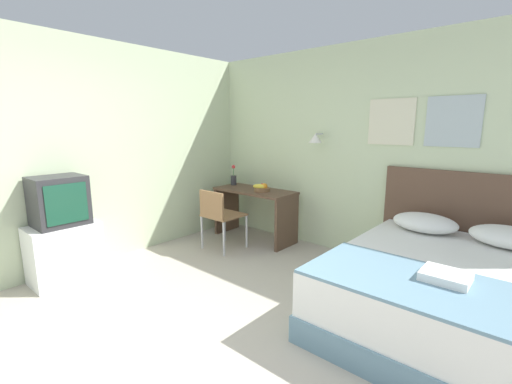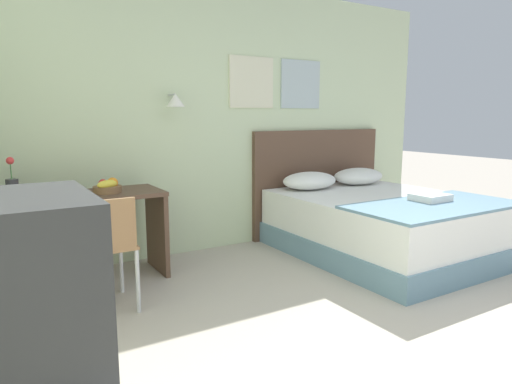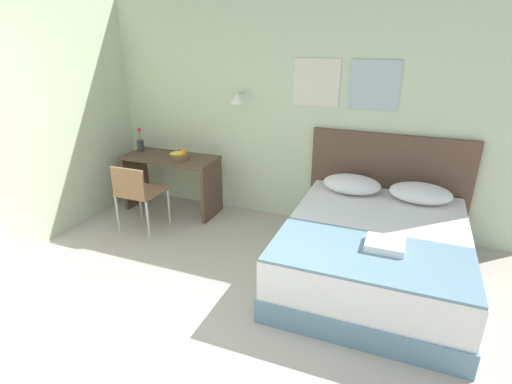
{
  "view_description": "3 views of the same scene",
  "coord_description": "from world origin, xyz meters",
  "px_view_note": "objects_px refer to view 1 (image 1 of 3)",
  "views": [
    {
      "loc": [
        1.8,
        -1.17,
        1.66
      ],
      "look_at": [
        -0.55,
        1.54,
        0.96
      ],
      "focal_mm": 24.0,
      "sensor_mm": 36.0,
      "label": 1
    },
    {
      "loc": [
        -2.12,
        -1.29,
        1.36
      ],
      "look_at": [
        -0.16,
        1.93,
        0.73
      ],
      "focal_mm": 32.0,
      "sensor_mm": 36.0,
      "label": 2
    },
    {
      "loc": [
        1.42,
        -1.65,
        2.24
      ],
      "look_at": [
        0.19,
        1.45,
        0.89
      ],
      "focal_mm": 28.0,
      "sensor_mm": 36.0,
      "label": 3
    }
  ],
  "objects_px": {
    "desk_chair": "(219,213)",
    "pillow_right": "(509,237)",
    "folded_towel_near_foot": "(446,276)",
    "fruit_bowl": "(262,188)",
    "flower_vase": "(234,179)",
    "pillow_left": "(425,223)",
    "desk": "(255,204)",
    "headboard": "(469,230)",
    "tv_stand": "(65,252)",
    "bed": "(440,294)",
    "throw_blanket": "(423,284)",
    "television": "(59,201)"
  },
  "relations": [
    {
      "from": "desk_chair",
      "to": "pillow_right",
      "type": "bearing_deg",
      "value": 13.11
    },
    {
      "from": "folded_towel_near_foot",
      "to": "fruit_bowl",
      "type": "distance_m",
      "value": 2.82
    },
    {
      "from": "pillow_right",
      "to": "flower_vase",
      "type": "bearing_deg",
      "value": 179.43
    },
    {
      "from": "pillow_left",
      "to": "desk",
      "type": "height_order",
      "value": "pillow_left"
    },
    {
      "from": "headboard",
      "to": "desk",
      "type": "height_order",
      "value": "headboard"
    },
    {
      "from": "tv_stand",
      "to": "pillow_left",
      "type": "bearing_deg",
      "value": 39.7
    },
    {
      "from": "folded_towel_near_foot",
      "to": "flower_vase",
      "type": "relative_size",
      "value": 0.97
    },
    {
      "from": "bed",
      "to": "desk",
      "type": "distance_m",
      "value": 2.76
    },
    {
      "from": "headboard",
      "to": "folded_towel_near_foot",
      "type": "bearing_deg",
      "value": -85.94
    },
    {
      "from": "fruit_bowl",
      "to": "tv_stand",
      "type": "distance_m",
      "value": 2.53
    },
    {
      "from": "throw_blanket",
      "to": "tv_stand",
      "type": "height_order",
      "value": "tv_stand"
    },
    {
      "from": "flower_vase",
      "to": "tv_stand",
      "type": "xyz_separation_m",
      "value": [
        -0.13,
        -2.47,
        -0.53
      ]
    },
    {
      "from": "bed",
      "to": "tv_stand",
      "type": "relative_size",
      "value": 2.96
    },
    {
      "from": "headboard",
      "to": "fruit_bowl",
      "type": "height_order",
      "value": "headboard"
    },
    {
      "from": "headboard",
      "to": "television",
      "type": "distance_m",
      "value": 4.29
    },
    {
      "from": "flower_vase",
      "to": "fruit_bowl",
      "type": "bearing_deg",
      "value": -10.02
    },
    {
      "from": "pillow_right",
      "to": "desk_chair",
      "type": "distance_m",
      "value": 3.15
    },
    {
      "from": "throw_blanket",
      "to": "folded_towel_near_foot",
      "type": "distance_m",
      "value": 0.18
    },
    {
      "from": "folded_towel_near_foot",
      "to": "fruit_bowl",
      "type": "height_order",
      "value": "fruit_bowl"
    },
    {
      "from": "pillow_left",
      "to": "flower_vase",
      "type": "xyz_separation_m",
      "value": [
        -2.81,
        0.03,
        0.17
      ]
    },
    {
      "from": "pillow_right",
      "to": "throw_blanket",
      "type": "relative_size",
      "value": 0.4
    },
    {
      "from": "pillow_right",
      "to": "desk_chair",
      "type": "height_order",
      "value": "desk_chair"
    },
    {
      "from": "throw_blanket",
      "to": "desk",
      "type": "xyz_separation_m",
      "value": [
        -2.66,
        1.28,
        -0.07
      ]
    },
    {
      "from": "headboard",
      "to": "pillow_left",
      "type": "bearing_deg",
      "value": -139.88
    },
    {
      "from": "headboard",
      "to": "throw_blanket",
      "type": "relative_size",
      "value": 1.11
    },
    {
      "from": "desk",
      "to": "desk_chair",
      "type": "height_order",
      "value": "desk_chair"
    },
    {
      "from": "pillow_left",
      "to": "tv_stand",
      "type": "relative_size",
      "value": 0.92
    },
    {
      "from": "pillow_right",
      "to": "desk",
      "type": "height_order",
      "value": "pillow_right"
    },
    {
      "from": "pillow_right",
      "to": "folded_towel_near_foot",
      "type": "xyz_separation_m",
      "value": [
        -0.25,
        -1.18,
        -0.04
      ]
    },
    {
      "from": "headboard",
      "to": "fruit_bowl",
      "type": "bearing_deg",
      "value": -171.26
    },
    {
      "from": "desk_chair",
      "to": "television",
      "type": "distance_m",
      "value": 1.86
    },
    {
      "from": "fruit_bowl",
      "to": "tv_stand",
      "type": "xyz_separation_m",
      "value": [
        -0.8,
        -2.35,
        -0.48
      ]
    },
    {
      "from": "fruit_bowl",
      "to": "tv_stand",
      "type": "height_order",
      "value": "fruit_bowl"
    },
    {
      "from": "pillow_right",
      "to": "desk",
      "type": "bearing_deg",
      "value": -179.17
    },
    {
      "from": "bed",
      "to": "throw_blanket",
      "type": "relative_size",
      "value": 1.27
    },
    {
      "from": "headboard",
      "to": "tv_stand",
      "type": "xyz_separation_m",
      "value": [
        -3.29,
        -2.74,
        -0.29
      ]
    },
    {
      "from": "bed",
      "to": "television",
      "type": "height_order",
      "value": "television"
    },
    {
      "from": "desk_chair",
      "to": "tv_stand",
      "type": "xyz_separation_m",
      "value": [
        -0.58,
        -1.73,
        -0.19
      ]
    },
    {
      "from": "bed",
      "to": "fruit_bowl",
      "type": "bearing_deg",
      "value": 165.27
    },
    {
      "from": "desk_chair",
      "to": "desk",
      "type": "bearing_deg",
      "value": 85.85
    },
    {
      "from": "throw_blanket",
      "to": "desk",
      "type": "height_order",
      "value": "desk"
    },
    {
      "from": "flower_vase",
      "to": "television",
      "type": "bearing_deg",
      "value": -92.88
    },
    {
      "from": "pillow_left",
      "to": "fruit_bowl",
      "type": "bearing_deg",
      "value": -177.72
    },
    {
      "from": "bed",
      "to": "fruit_bowl",
      "type": "distance_m",
      "value": 2.62
    },
    {
      "from": "fruit_bowl",
      "to": "flower_vase",
      "type": "bearing_deg",
      "value": 169.98
    },
    {
      "from": "desk_chair",
      "to": "television",
      "type": "relative_size",
      "value": 1.58
    },
    {
      "from": "flower_vase",
      "to": "folded_towel_near_foot",
      "type": "bearing_deg",
      "value": -20.41
    },
    {
      "from": "throw_blanket",
      "to": "flower_vase",
      "type": "height_order",
      "value": "flower_vase"
    },
    {
      "from": "pillow_left",
      "to": "desk_chair",
      "type": "xyz_separation_m",
      "value": [
        -2.35,
        -0.71,
        -0.16
      ]
    },
    {
      "from": "desk",
      "to": "tv_stand",
      "type": "relative_size",
      "value": 1.78
    }
  ]
}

